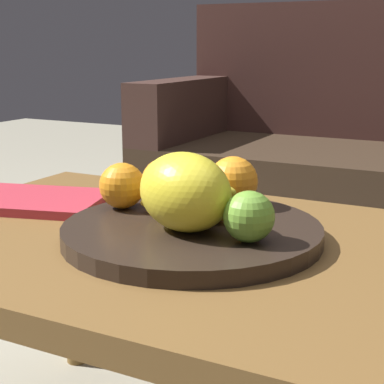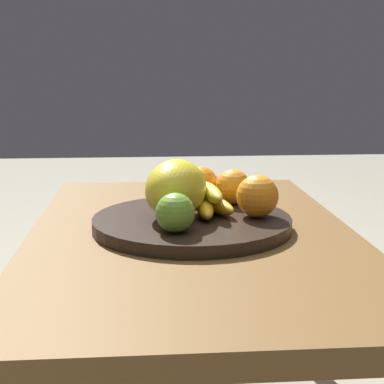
{
  "view_description": "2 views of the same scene",
  "coord_description": "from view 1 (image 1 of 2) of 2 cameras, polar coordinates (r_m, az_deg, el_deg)",
  "views": [
    {
      "loc": [
        0.4,
        -0.79,
        0.75
      ],
      "look_at": [
        -0.01,
        0.0,
        0.53
      ],
      "focal_mm": 57.17,
      "sensor_mm": 36.0,
      "label": 1
    },
    {
      "loc": [
        1.11,
        -0.09,
        0.77
      ],
      "look_at": [
        -0.01,
        0.0,
        0.53
      ],
      "focal_mm": 54.7,
      "sensor_mm": 36.0,
      "label": 2
    }
  ],
  "objects": [
    {
      "name": "coffee_table",
      "position": [
        0.95,
        0.59,
        -7.57
      ],
      "size": [
        1.01,
        0.64,
        0.46
      ],
      "color": "brown",
      "rests_on": "ground_plane"
    },
    {
      "name": "fruit_bowl",
      "position": [
        0.93,
        0.0,
        -3.75
      ],
      "size": [
        0.39,
        0.39,
        0.03
      ],
      "primitive_type": "cylinder",
      "color": "black",
      "rests_on": "coffee_table"
    },
    {
      "name": "melon_large_front",
      "position": [
        0.88,
        -0.67,
        0.02
      ],
      "size": [
        0.19,
        0.17,
        0.12
      ],
      "primitive_type": "ellipsoid",
      "rotation": [
        0.0,
        0.0,
        -0.39
      ],
      "color": "yellow",
      "rests_on": "fruit_bowl"
    },
    {
      "name": "orange_front",
      "position": [
        1.01,
        -6.54,
        0.59
      ],
      "size": [
        0.08,
        0.08,
        0.08
      ],
      "primitive_type": "sphere",
      "color": "orange",
      "rests_on": "fruit_bowl"
    },
    {
      "name": "orange_left",
      "position": [
        1.02,
        3.89,
        1.0
      ],
      "size": [
        0.08,
        0.08,
        0.08
      ],
      "primitive_type": "sphere",
      "color": "orange",
      "rests_on": "fruit_bowl"
    },
    {
      "name": "orange_right",
      "position": [
        1.05,
        -2.68,
        1.08
      ],
      "size": [
        0.08,
        0.08,
        0.08
      ],
      "primitive_type": "sphere",
      "color": "orange",
      "rests_on": "fruit_bowl"
    },
    {
      "name": "apple_front",
      "position": [
        0.84,
        5.34,
        -2.3
      ],
      "size": [
        0.07,
        0.07,
        0.07
      ],
      "primitive_type": "sphere",
      "color": "#6BA334",
      "rests_on": "fruit_bowl"
    },
    {
      "name": "banana_bunch",
      "position": [
        0.96,
        -0.15,
        -0.79
      ],
      "size": [
        0.18,
        0.09,
        0.06
      ],
      "color": "yellow",
      "rests_on": "fruit_bowl"
    },
    {
      "name": "magazine",
      "position": [
        1.17,
        -14.41,
        -0.78
      ],
      "size": [
        0.29,
        0.24,
        0.02
      ],
      "primitive_type": "cube",
      "rotation": [
        0.0,
        0.0,
        0.27
      ],
      "color": "#B62F3D",
      "rests_on": "coffee_table"
    }
  ]
}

